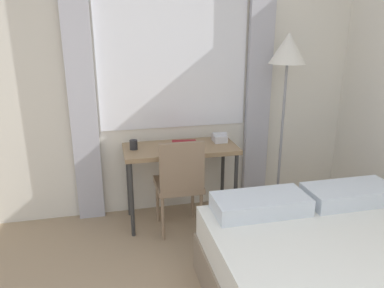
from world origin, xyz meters
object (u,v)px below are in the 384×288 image
telephone (220,138)px  desk_chair (180,181)px  desk (181,155)px  book (184,144)px  mug (134,145)px  standing_lamp (287,62)px

telephone → desk_chair: bearing=-146.6°
desk → book: size_ratio=4.05×
mug → desk_chair: bearing=-34.2°
standing_lamp → telephone: standing_lamp is taller
standing_lamp → mug: 1.56m
desk_chair → standing_lamp: 1.43m
desk → mug: mug is taller
desk_chair → telephone: 0.60m
standing_lamp → telephone: size_ratio=12.35×
desk → standing_lamp: bearing=-3.3°
book → mug: size_ratio=2.95×
desk → mug: size_ratio=11.94×
book → desk_chair: bearing=-110.4°
book → standing_lamp: bearing=-5.4°
desk → book: 0.10m
desk → desk_chair: size_ratio=1.16×
desk → telephone: bearing=9.8°
standing_lamp → mug: (-1.39, 0.08, -0.70)m
desk_chair → mug: desk_chair is taller
telephone → book: bearing=-174.2°
desk_chair → book: 0.37m
desk_chair → telephone: size_ratio=6.31×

